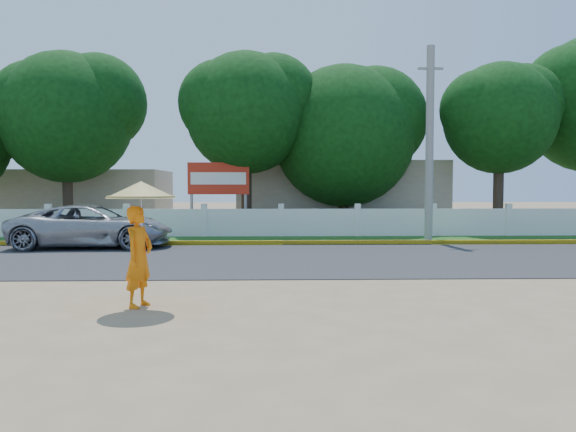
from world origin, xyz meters
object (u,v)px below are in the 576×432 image
object	(u,v)px
utility_pole	(430,144)
monk_with_parasol	(140,225)
vehicle	(93,226)
billboard	(218,182)

from	to	relation	value
utility_pole	monk_with_parasol	world-z (taller)	utility_pole
vehicle	monk_with_parasol	distance (m)	9.68
utility_pole	billboard	world-z (taller)	utility_pole
utility_pole	vehicle	world-z (taller)	utility_pole
utility_pole	monk_with_parasol	size ratio (longest dim) A/B	3.37
vehicle	billboard	xyz separation A→B (m)	(3.58, 4.86, 1.45)
monk_with_parasol	billboard	xyz separation A→B (m)	(-0.03, 13.82, 0.80)
monk_with_parasol	vehicle	bearing A→B (deg)	111.92
utility_pole	monk_with_parasol	distance (m)	13.36
vehicle	monk_with_parasol	world-z (taller)	monk_with_parasol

